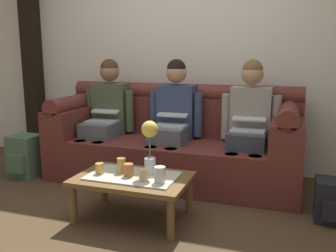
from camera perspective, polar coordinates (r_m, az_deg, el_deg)
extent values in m
plane|color=#4C3823|center=(2.84, -6.76, -15.43)|extent=(14.00, 14.00, 0.00)
cube|color=silver|center=(4.14, 3.23, 13.65)|extent=(6.00, 0.12, 2.90)
cube|color=black|center=(4.96, -20.52, 12.55)|extent=(0.20, 0.20, 2.90)
cube|color=maroon|center=(3.71, 0.51, -5.39)|extent=(2.49, 0.88, 0.42)
cube|color=maroon|center=(3.93, 2.04, 1.65)|extent=(2.49, 0.22, 0.40)
cylinder|color=maroon|center=(3.90, 2.06, 5.34)|extent=(2.49, 0.18, 0.18)
cube|color=maroon|center=(4.11, -14.25, 0.87)|extent=(0.28, 0.88, 0.28)
cylinder|color=maroon|center=(4.08, -14.37, 3.43)|extent=(0.18, 0.88, 0.18)
cube|color=maroon|center=(3.45, 18.18, -1.23)|extent=(0.28, 0.88, 0.28)
cylinder|color=maroon|center=(3.42, 18.36, 1.80)|extent=(0.18, 0.88, 0.18)
cube|color=#595B66|center=(3.89, -10.37, -0.49)|extent=(0.34, 0.40, 0.15)
cylinder|color=#595B66|center=(3.79, -13.46, -5.36)|extent=(0.12, 0.12, 0.42)
cylinder|color=#595B66|center=(3.69, -10.82, -5.70)|extent=(0.12, 0.12, 0.42)
cube|color=#475138|center=(4.06, -8.82, 2.84)|extent=(0.38, 0.22, 0.54)
cylinder|color=#475138|center=(4.15, -11.95, 2.61)|extent=(0.09, 0.09, 0.44)
cylinder|color=#475138|center=(3.93, -6.04, 2.33)|extent=(0.09, 0.09, 0.44)
sphere|color=#936B4C|center=(4.01, -9.13, 8.39)|extent=(0.21, 0.21, 0.21)
sphere|color=#472D19|center=(4.01, -9.14, 8.96)|extent=(0.19, 0.19, 0.19)
cube|color=silver|center=(3.89, -10.27, 0.76)|extent=(0.31, 0.22, 0.02)
cube|color=silver|center=(3.99, -9.37, 2.64)|extent=(0.31, 0.21, 0.07)
cube|color=black|center=(3.99, -9.43, 2.58)|extent=(0.27, 0.18, 0.05)
cube|color=#595B66|center=(3.59, 0.22, -1.28)|extent=(0.34, 0.40, 0.15)
cylinder|color=#595B66|center=(3.46, -2.75, -6.66)|extent=(0.12, 0.12, 0.42)
cylinder|color=#595B66|center=(3.39, 0.41, -7.00)|extent=(0.12, 0.12, 0.42)
cube|color=navy|center=(3.78, 1.39, 2.35)|extent=(0.38, 0.22, 0.54)
cylinder|color=navy|center=(3.82, -2.16, 2.14)|extent=(0.09, 0.09, 0.44)
cylinder|color=navy|center=(3.68, 4.69, 1.76)|extent=(0.09, 0.09, 0.44)
sphere|color=tan|center=(3.72, 1.32, 8.33)|extent=(0.21, 0.21, 0.21)
sphere|color=black|center=(3.72, 1.32, 8.95)|extent=(0.19, 0.19, 0.19)
cube|color=silver|center=(3.59, 0.32, 0.08)|extent=(0.31, 0.22, 0.02)
cube|color=silver|center=(3.70, 1.00, 2.13)|extent=(0.31, 0.21, 0.07)
cube|color=black|center=(3.69, 0.95, 2.06)|extent=(0.27, 0.18, 0.05)
cube|color=#383D4C|center=(3.43, 12.26, -2.12)|extent=(0.34, 0.40, 0.15)
cylinder|color=#383D4C|center=(3.27, 9.76, -7.87)|extent=(0.12, 0.12, 0.42)
cylinder|color=#383D4C|center=(3.25, 13.28, -8.14)|extent=(0.12, 0.12, 0.42)
cube|color=gray|center=(3.63, 12.84, 1.71)|extent=(0.38, 0.22, 0.54)
cylinder|color=gray|center=(3.62, 9.06, 1.51)|extent=(0.09, 0.09, 0.44)
cylinder|color=gray|center=(3.57, 16.50, 1.07)|extent=(0.09, 0.09, 0.44)
sphere|color=tan|center=(3.56, 13.08, 7.93)|extent=(0.21, 0.21, 0.21)
sphere|color=brown|center=(3.56, 13.10, 8.57)|extent=(0.19, 0.19, 0.19)
cube|color=silver|center=(3.43, 12.36, -0.70)|extent=(0.31, 0.22, 0.02)
cube|color=silver|center=(3.54, 12.69, 1.46)|extent=(0.31, 0.21, 0.06)
cube|color=black|center=(3.53, 12.67, 1.40)|extent=(0.27, 0.18, 0.05)
cube|color=brown|center=(2.84, -5.53, -8.23)|extent=(0.87, 0.57, 0.04)
cube|color=beige|center=(2.84, -5.54, -7.77)|extent=(0.68, 0.40, 0.01)
cylinder|color=brown|center=(2.89, -14.58, -11.87)|extent=(0.06, 0.06, 0.31)
cylinder|color=brown|center=(2.57, 0.40, -14.44)|extent=(0.06, 0.06, 0.31)
cylinder|color=brown|center=(3.26, -10.00, -8.97)|extent=(0.06, 0.06, 0.31)
cylinder|color=brown|center=(2.99, 3.32, -10.73)|extent=(0.06, 0.06, 0.31)
cylinder|color=silver|center=(2.83, -2.83, -6.26)|extent=(0.09, 0.09, 0.13)
cylinder|color=#3D7538|center=(2.79, -2.86, -3.22)|extent=(0.01, 0.01, 0.18)
sphere|color=#E5CC4C|center=(2.76, -2.89, -0.49)|extent=(0.13, 0.13, 0.13)
cylinder|color=#DBB77A|center=(2.69, -3.86, -7.66)|extent=(0.07, 0.07, 0.09)
cylinder|color=silver|center=(2.65, -1.29, -7.62)|extent=(0.08, 0.08, 0.12)
cylinder|color=#B26633|center=(2.80, -6.20, -6.84)|extent=(0.08, 0.08, 0.10)
cylinder|color=gold|center=(2.89, -10.67, -6.53)|extent=(0.06, 0.06, 0.08)
cylinder|color=gold|center=(2.89, -7.30, -6.11)|extent=(0.07, 0.07, 0.12)
cube|color=#4C6B4C|center=(4.13, -21.34, -4.35)|extent=(0.29, 0.28, 0.44)
cube|color=#4C6B4C|center=(4.03, -22.74, -5.48)|extent=(0.20, 0.05, 0.20)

